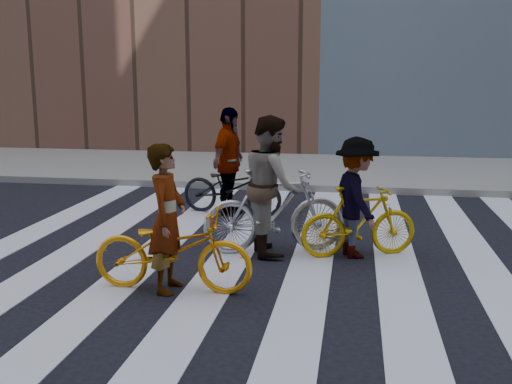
% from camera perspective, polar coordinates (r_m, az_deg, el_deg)
% --- Properties ---
extents(ground, '(100.00, 100.00, 0.00)m').
position_cam_1_polar(ground, '(7.84, 1.16, -6.98)').
color(ground, black).
rests_on(ground, ground).
extents(sidewalk_far, '(100.00, 5.00, 0.15)m').
position_cam_1_polar(sidewalk_far, '(15.10, 5.31, 2.09)').
color(sidewalk_far, gray).
rests_on(sidewalk_far, ground).
extents(zebra_crosswalk, '(8.25, 10.00, 0.01)m').
position_cam_1_polar(zebra_crosswalk, '(7.84, 1.16, -6.94)').
color(zebra_crosswalk, silver).
rests_on(zebra_crosswalk, ground).
extents(bike_yellow_left, '(1.86, 0.67, 0.97)m').
position_cam_1_polar(bike_yellow_left, '(6.88, -7.97, -5.45)').
color(bike_yellow_left, orange).
rests_on(bike_yellow_left, ground).
extents(bike_silver_mid, '(2.05, 1.15, 1.19)m').
position_cam_1_polar(bike_silver_mid, '(8.25, 1.78, -1.79)').
color(bike_silver_mid, silver).
rests_on(bike_silver_mid, ground).
extents(bike_yellow_right, '(1.68, 0.98, 0.97)m').
position_cam_1_polar(bike_yellow_right, '(8.20, 9.80, -2.79)').
color(bike_yellow_right, '#C79B0B').
rests_on(bike_yellow_right, ground).
extents(bike_dark_rear, '(1.95, 0.99, 0.97)m').
position_cam_1_polar(bike_dark_rear, '(10.54, -2.33, 0.46)').
color(bike_dark_rear, black).
rests_on(bike_dark_rear, ground).
extents(rider_left, '(0.41, 0.62, 1.69)m').
position_cam_1_polar(rider_left, '(6.81, -8.45, -2.51)').
color(rider_left, slate).
rests_on(rider_left, ground).
extents(rider_mid, '(0.98, 1.11, 1.91)m').
position_cam_1_polar(rider_mid, '(8.18, 1.45, 0.67)').
color(rider_mid, slate).
rests_on(rider_mid, ground).
extents(rider_right, '(0.93, 1.20, 1.63)m').
position_cam_1_polar(rider_right, '(8.13, 9.52, -0.54)').
color(rider_right, slate).
rests_on(rider_right, ground).
extents(rider_rear, '(0.66, 1.17, 1.89)m').
position_cam_1_polar(rider_rear, '(10.47, -2.62, 2.92)').
color(rider_rear, slate).
rests_on(rider_rear, ground).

